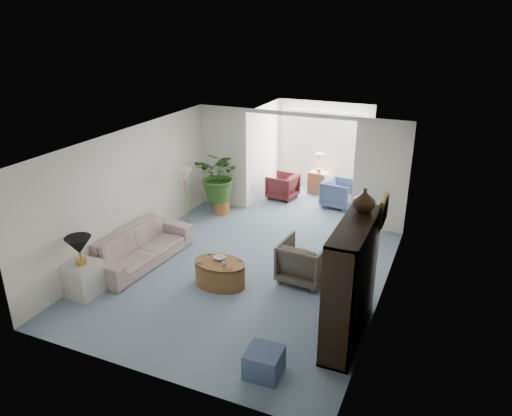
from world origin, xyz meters
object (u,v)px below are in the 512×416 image
at_px(cabinet_urn, 364,200).
at_px(floor_lamp, 184,175).
at_px(end_table, 84,279).
at_px(coffee_table, 220,273).
at_px(framed_picture, 384,211).
at_px(table_lamp, 79,245).
at_px(sunroom_chair_blue, 339,194).
at_px(entertainment_cabinet, 351,283).
at_px(wingback_chair, 304,261).
at_px(plant_pot, 221,206).
at_px(ottoman, 264,362).
at_px(coffee_cup, 225,264).
at_px(sunroom_table, 318,183).
at_px(coffee_bowl, 220,258).
at_px(sofa, 140,247).
at_px(side_table_dark, 346,266).
at_px(sunroom_chair_maroon, 283,186).

bearing_deg(cabinet_urn, floor_lamp, 154.77).
distance_m(end_table, coffee_table, 2.34).
height_order(framed_picture, table_lamp, framed_picture).
relative_size(coffee_table, sunroom_chair_blue, 1.25).
height_order(table_lamp, entertainment_cabinet, entertainment_cabinet).
bearing_deg(coffee_table, cabinet_urn, -1.86).
bearing_deg(wingback_chair, plant_pot, -33.80).
xyz_separation_m(floor_lamp, wingback_chair, (3.17, -1.18, -0.87)).
xyz_separation_m(cabinet_urn, ottoman, (-0.83, -1.76, -1.84)).
distance_m(coffee_cup, sunroom_table, 5.42).
bearing_deg(coffee_table, coffee_bowl, 116.57).
relative_size(framed_picture, sofa, 0.22).
bearing_deg(ottoman, entertainment_cabinet, 56.64).
xyz_separation_m(end_table, sunroom_chair_blue, (2.98, 5.77, 0.05)).
relative_size(coffee_cup, sunroom_table, 0.17).
distance_m(side_table_dark, sunroom_chair_blue, 3.66).
bearing_deg(wingback_chair, ottoman, 101.14).
xyz_separation_m(framed_picture, cabinet_urn, (-0.23, -0.51, 0.33)).
bearing_deg(sunroom_table, wingback_chair, -76.52).
bearing_deg(entertainment_cabinet, table_lamp, -172.01).
bearing_deg(sofa, wingback_chair, -74.61).
bearing_deg(coffee_cup, plant_pot, 118.38).
height_order(coffee_cup, wingback_chair, wingback_chair).
relative_size(sunroom_chair_maroon, sunroom_table, 1.21).
bearing_deg(sunroom_chair_maroon, entertainment_cabinet, 36.57).
relative_size(coffee_cup, side_table_dark, 0.18).
xyz_separation_m(end_table, sunroom_table, (2.23, 6.52, 0.01)).
height_order(sofa, sunroom_chair_blue, sunroom_chair_blue).
xyz_separation_m(end_table, side_table_dark, (4.02, 2.26, -0.02)).
xyz_separation_m(plant_pot, sunroom_chair_maroon, (1.01, 1.54, 0.16)).
relative_size(side_table_dark, plant_pot, 1.38).
relative_size(sofa, coffee_bowl, 11.13).
bearing_deg(coffee_cup, table_lamp, -152.90).
height_order(side_table_dark, cabinet_urn, cabinet_urn).
height_order(framed_picture, sofa, framed_picture).
relative_size(coffee_cup, ottoman, 0.21).
height_order(framed_picture, wingback_chair, framed_picture).
xyz_separation_m(table_lamp, floor_lamp, (0.15, 3.15, 0.32)).
bearing_deg(side_table_dark, cabinet_urn, -69.61).
bearing_deg(ottoman, framed_picture, 64.96).
height_order(table_lamp, sunroom_chair_maroon, table_lamp).
relative_size(table_lamp, sunroom_chair_blue, 0.58).
height_order(floor_lamp, sunroom_chair_maroon, floor_lamp).
relative_size(end_table, wingback_chair, 0.69).
distance_m(end_table, plant_pot, 4.25).
height_order(end_table, sunroom_chair_blue, sunroom_chair_blue).
height_order(end_table, wingback_chair, wingback_chair).
relative_size(entertainment_cabinet, ottoman, 3.97).
distance_m(sunroom_chair_maroon, sunroom_table, 1.06).
distance_m(cabinet_urn, plant_pot, 5.38).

